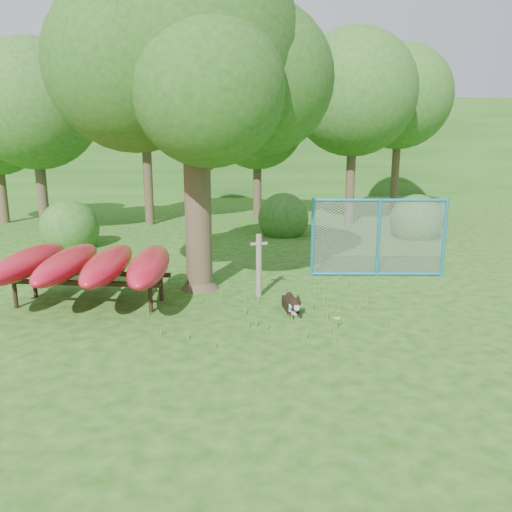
{
  "coord_description": "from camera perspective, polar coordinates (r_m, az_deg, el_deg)",
  "views": [
    {
      "loc": [
        -0.82,
        -8.43,
        3.17
      ],
      "look_at": [
        0.2,
        1.2,
        1.0
      ],
      "focal_mm": 35.0,
      "sensor_mm": 36.0,
      "label": 1
    }
  ],
  "objects": [
    {
      "name": "shrub_right",
      "position": [
        18.26,
        17.71,
        2.03
      ],
      "size": [
        1.8,
        1.8,
        1.8
      ],
      "primitive_type": "sphere",
      "color": "#285A1D",
      "rests_on": "ground"
    },
    {
      "name": "ground",
      "position": [
        9.04,
        -0.47,
        -7.89
      ],
      "size": [
        80.0,
        80.0,
        0.0
      ],
      "primitive_type": "plane",
      "color": "#1D4E0F",
      "rests_on": "ground"
    },
    {
      "name": "wildflower_clump",
      "position": [
        8.91,
        9.24,
        -7.14
      ],
      "size": [
        0.1,
        0.11,
        0.22
      ],
      "rotation": [
        0.0,
        0.0,
        -0.35
      ],
      "color": "#4A852B",
      "rests_on": "ground"
    },
    {
      "name": "bg_tree_d",
      "position": [
        20.37,
        11.13,
        17.8
      ],
      "size": [
        4.8,
        4.8,
        7.5
      ],
      "color": "#3E3222",
      "rests_on": "ground"
    },
    {
      "name": "shrub_left",
      "position": [
        16.77,
        -20.35,
        0.94
      ],
      "size": [
        1.8,
        1.8,
        1.8
      ],
      "primitive_type": "sphere",
      "color": "#285A1D",
      "rests_on": "ground"
    },
    {
      "name": "husky_dog",
      "position": [
        9.68,
        4.15,
        -5.55
      ],
      "size": [
        0.27,
        0.99,
        0.44
      ],
      "rotation": [
        0.0,
        0.0,
        0.04
      ],
      "color": "black",
      "rests_on": "ground"
    },
    {
      "name": "bg_tree_e",
      "position": [
        24.19,
        16.1,
        17.05
      ],
      "size": [
        4.6,
        4.6,
        7.55
      ],
      "color": "#3E3222",
      "rests_on": "ground"
    },
    {
      "name": "bg_tree_a",
      "position": [
        19.33,
        -24.03,
        15.49
      ],
      "size": [
        4.4,
        4.4,
        6.7
      ],
      "color": "#3E3222",
      "rests_on": "ground"
    },
    {
      "name": "wooded_hillside",
      "position": [
        36.44,
        -4.85,
        12.32
      ],
      "size": [
        80.0,
        12.0,
        6.0
      ],
      "primitive_type": "cube",
      "color": "#285A1D",
      "rests_on": "ground"
    },
    {
      "name": "oak_tree",
      "position": [
        11.04,
        -7.27,
        21.23
      ],
      "size": [
        5.92,
        5.22,
        7.26
      ],
      "rotation": [
        0.0,
        0.0,
        -0.17
      ],
      "color": "#3E3222",
      "rests_on": "ground"
    },
    {
      "name": "wooden_post",
      "position": [
        10.52,
        0.33,
        -0.89
      ],
      "size": [
        0.37,
        0.14,
        1.34
      ],
      "rotation": [
        0.0,
        0.0,
        0.13
      ],
      "color": "#6F6253",
      "rests_on": "ground"
    },
    {
      "name": "kayak_rack",
      "position": [
        10.5,
        -18.67,
        -0.88
      ],
      "size": [
        3.45,
        3.69,
        1.09
      ],
      "rotation": [
        0.0,
        0.0,
        -0.2
      ],
      "color": "black",
      "rests_on": "ground"
    },
    {
      "name": "bg_tree_c",
      "position": [
        21.57,
        0.15,
        15.13
      ],
      "size": [
        4.0,
        4.0,
        6.12
      ],
      "color": "#3E3222",
      "rests_on": "ground"
    },
    {
      "name": "bg_tree_b",
      "position": [
        20.69,
        -12.75,
        19.11
      ],
      "size": [
        5.2,
        5.2,
        8.22
      ],
      "color": "#3E3222",
      "rests_on": "ground"
    },
    {
      "name": "fence_section",
      "position": [
        12.46,
        13.81,
        2.04
      ],
      "size": [
        3.26,
        0.46,
        3.19
      ],
      "rotation": [
        0.0,
        0.0,
        -0.12
      ],
      "color": "teal",
      "rests_on": "ground"
    },
    {
      "name": "shrub_mid",
      "position": [
        17.94,
        3.11,
        2.44
      ],
      "size": [
        1.8,
        1.8,
        1.8
      ],
      "primitive_type": "sphere",
      "color": "#285A1D",
      "rests_on": "ground"
    }
  ]
}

